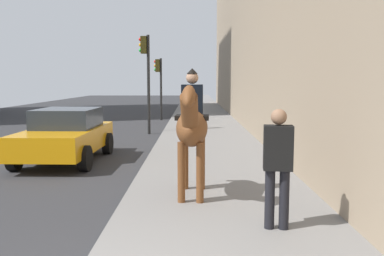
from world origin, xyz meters
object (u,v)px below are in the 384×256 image
object	(u,v)px
traffic_light_far_curb	(159,79)
traffic_light_near_curb	(146,68)
mounted_horse_near	(192,126)
pedestrian_greeting	(278,161)
car_near_lane	(66,135)

from	to	relation	value
traffic_light_far_curb	traffic_light_near_curb	bearing A→B (deg)	179.72
mounted_horse_near	pedestrian_greeting	size ratio (longest dim) A/B	1.36
car_near_lane	pedestrian_greeting	bearing A→B (deg)	41.20
car_near_lane	mounted_horse_near	bearing A→B (deg)	42.67
mounted_horse_near	traffic_light_far_curb	distance (m)	16.07
pedestrian_greeting	traffic_light_far_curb	distance (m)	17.89
pedestrian_greeting	car_near_lane	bearing A→B (deg)	47.19
car_near_lane	traffic_light_far_curb	size ratio (longest dim) A/B	1.15
pedestrian_greeting	mounted_horse_near	bearing A→B (deg)	43.41
pedestrian_greeting	traffic_light_far_curb	xyz separation A→B (m)	(17.58, 3.07, 1.23)
pedestrian_greeting	traffic_light_near_curb	bearing A→B (deg)	22.39
traffic_light_far_curb	pedestrian_greeting	bearing A→B (deg)	-170.10
mounted_horse_near	traffic_light_near_curb	distance (m)	10.08
pedestrian_greeting	car_near_lane	world-z (taller)	pedestrian_greeting
car_near_lane	traffic_light_far_curb	bearing A→B (deg)	173.73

